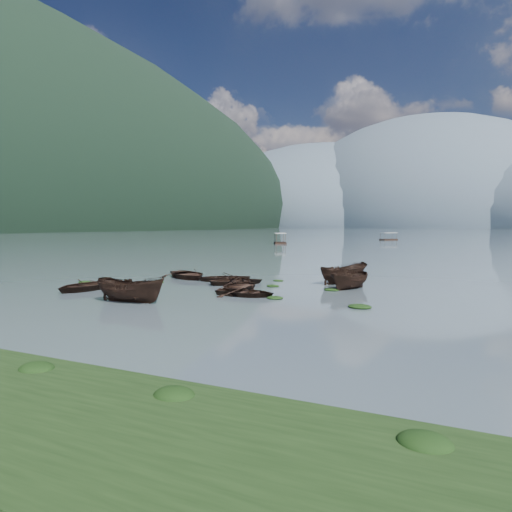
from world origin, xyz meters
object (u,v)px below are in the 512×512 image
at_px(rowboat_3, 241,290).
at_px(pontoon_centre, 389,240).
at_px(rowboat_0, 85,290).
at_px(pontoon_left, 280,244).

xyz_separation_m(rowboat_3, pontoon_centre, (-8.03, 113.80, 0.00)).
height_order(rowboat_0, pontoon_centre, pontoon_centre).
bearing_deg(rowboat_3, rowboat_0, 15.99).
height_order(rowboat_3, pontoon_centre, pontoon_centre).
relative_size(pontoon_left, pontoon_centre, 1.16).
distance_m(pontoon_left, pontoon_centre, 43.42).
xyz_separation_m(rowboat_0, pontoon_left, (-17.96, 79.92, 0.00)).
distance_m(rowboat_3, pontoon_left, 80.05).
xyz_separation_m(rowboat_0, rowboat_3, (9.76, 4.82, 0.00)).
relative_size(rowboat_3, pontoon_centre, 0.77).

